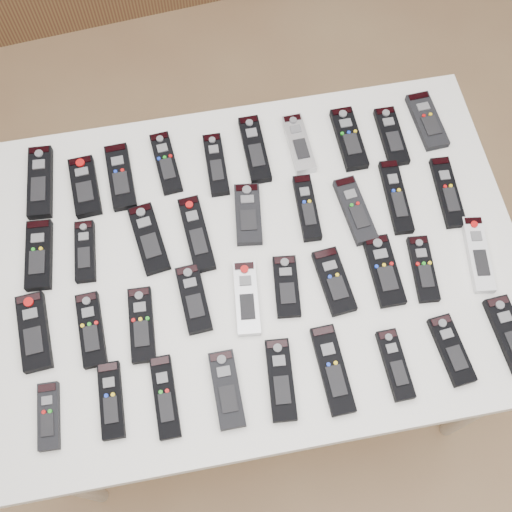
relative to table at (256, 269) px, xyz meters
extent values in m
plane|color=#926B4A|center=(-0.01, -0.03, -0.72)|extent=(4.00, 4.00, 0.00)
cube|color=white|center=(0.00, 0.00, 0.04)|extent=(1.25, 0.88, 0.04)
cylinder|color=beige|center=(-0.56, -0.38, -0.35)|extent=(0.04, 0.04, 0.74)
cylinder|color=beige|center=(0.56, -0.38, -0.35)|extent=(0.04, 0.04, 0.74)
cylinder|color=beige|center=(-0.56, 0.38, -0.35)|extent=(0.04, 0.04, 0.74)
cylinder|color=beige|center=(0.56, 0.38, -0.35)|extent=(0.04, 0.04, 0.74)
cube|color=black|center=(-0.49, 0.30, 0.07)|extent=(0.07, 0.20, 0.02)
cube|color=black|center=(-0.38, 0.26, 0.07)|extent=(0.07, 0.16, 0.02)
cube|color=black|center=(-0.29, 0.28, 0.07)|extent=(0.06, 0.18, 0.02)
cube|color=black|center=(-0.17, 0.30, 0.07)|extent=(0.06, 0.18, 0.02)
cube|color=black|center=(-0.05, 0.27, 0.07)|extent=(0.05, 0.17, 0.02)
cube|color=black|center=(0.05, 0.29, 0.07)|extent=(0.05, 0.19, 0.02)
cube|color=#B7B7BC|center=(0.16, 0.29, 0.07)|extent=(0.06, 0.17, 0.02)
cube|color=black|center=(0.29, 0.28, 0.07)|extent=(0.06, 0.18, 0.02)
cube|color=black|center=(0.40, 0.27, 0.07)|extent=(0.05, 0.17, 0.02)
cube|color=black|center=(0.50, 0.30, 0.07)|extent=(0.07, 0.17, 0.02)
cube|color=black|center=(-0.50, 0.10, 0.07)|extent=(0.07, 0.18, 0.02)
cube|color=black|center=(-0.39, 0.09, 0.07)|extent=(0.05, 0.15, 0.02)
cube|color=black|center=(-0.24, 0.09, 0.07)|extent=(0.08, 0.18, 0.02)
cube|color=black|center=(-0.13, 0.09, 0.07)|extent=(0.07, 0.20, 0.02)
cube|color=black|center=(0.00, 0.12, 0.07)|extent=(0.08, 0.16, 0.02)
cube|color=black|center=(0.14, 0.11, 0.07)|extent=(0.05, 0.17, 0.02)
cube|color=black|center=(0.26, 0.08, 0.07)|extent=(0.07, 0.18, 0.02)
cube|color=black|center=(0.37, 0.10, 0.07)|extent=(0.05, 0.20, 0.02)
cube|color=black|center=(0.49, 0.09, 0.07)|extent=(0.06, 0.19, 0.02)
cube|color=black|center=(-0.52, -0.09, 0.07)|extent=(0.07, 0.18, 0.02)
cube|color=black|center=(-0.39, -0.11, 0.07)|extent=(0.06, 0.17, 0.02)
cube|color=black|center=(-0.28, -0.11, 0.07)|extent=(0.06, 0.17, 0.02)
cube|color=black|center=(-0.16, -0.08, 0.07)|extent=(0.07, 0.16, 0.02)
cube|color=#B7B7BC|center=(-0.04, -0.09, 0.07)|extent=(0.07, 0.18, 0.02)
cube|color=black|center=(0.06, -0.08, 0.07)|extent=(0.07, 0.15, 0.02)
cube|color=black|center=(0.17, -0.09, 0.07)|extent=(0.07, 0.16, 0.02)
cube|color=black|center=(0.29, -0.09, 0.07)|extent=(0.06, 0.17, 0.02)
cube|color=black|center=(0.38, -0.10, 0.07)|extent=(0.06, 0.16, 0.02)
cube|color=silver|center=(0.51, -0.09, 0.07)|extent=(0.07, 0.19, 0.02)
cube|color=black|center=(-0.50, -0.28, 0.07)|extent=(0.05, 0.14, 0.02)
cube|color=black|center=(-0.36, -0.27, 0.07)|extent=(0.05, 0.16, 0.02)
cube|color=black|center=(-0.25, -0.28, 0.07)|extent=(0.05, 0.18, 0.02)
cube|color=black|center=(-0.12, -0.29, 0.07)|extent=(0.06, 0.17, 0.02)
cube|color=black|center=(0.00, -0.29, 0.07)|extent=(0.07, 0.18, 0.02)
cube|color=black|center=(0.12, -0.29, 0.07)|extent=(0.06, 0.20, 0.02)
cube|color=black|center=(0.25, -0.31, 0.07)|extent=(0.05, 0.16, 0.02)
cube|color=black|center=(0.38, -0.30, 0.07)|extent=(0.07, 0.16, 0.02)
cube|color=black|center=(0.52, -0.29, 0.07)|extent=(0.07, 0.18, 0.02)
camera|label=1|loc=(-0.11, -0.59, 1.44)|focal=45.00mm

